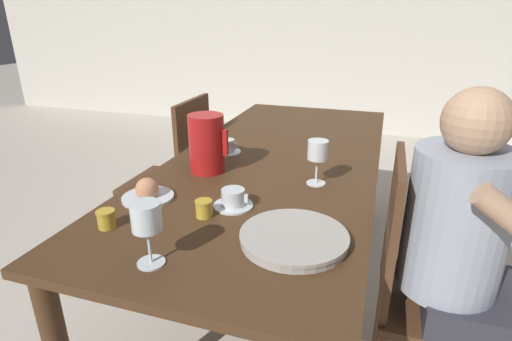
# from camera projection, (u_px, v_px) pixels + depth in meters

# --- Properties ---
(ground_plane) EXTENTS (20.00, 20.00, 0.00)m
(ground_plane) POSITION_uv_depth(u_px,v_px,m) (275.00, 285.00, 2.13)
(ground_plane) COLOR beige
(wall_back) EXTENTS (10.00, 0.06, 2.60)m
(wall_back) POSITION_uv_depth(u_px,v_px,m) (352.00, 19.00, 4.49)
(wall_back) COLOR beige
(wall_back) RESTS_ON ground_plane
(dining_table) EXTENTS (0.91, 2.16, 0.73)m
(dining_table) POSITION_uv_depth(u_px,v_px,m) (277.00, 173.00, 1.90)
(dining_table) COLOR #472D19
(dining_table) RESTS_ON ground_plane
(chair_person_side) EXTENTS (0.42, 0.42, 0.93)m
(chair_person_side) POSITION_uv_depth(u_px,v_px,m) (422.00, 284.00, 1.36)
(chair_person_side) COLOR #51331E
(chair_person_side) RESTS_ON ground_plane
(chair_opposite) EXTENTS (0.42, 0.42, 0.93)m
(chair_opposite) POSITION_uv_depth(u_px,v_px,m) (177.00, 175.00, 2.29)
(chair_opposite) COLOR #51331E
(chair_opposite) RESTS_ON ground_plane
(person_seated) EXTENTS (0.39, 0.41, 1.17)m
(person_seated) POSITION_uv_depth(u_px,v_px,m) (464.00, 244.00, 1.22)
(person_seated) COLOR #33333D
(person_seated) RESTS_ON ground_plane
(red_pitcher) EXTENTS (0.17, 0.15, 0.24)m
(red_pitcher) POSITION_uv_depth(u_px,v_px,m) (207.00, 143.00, 1.65)
(red_pitcher) COLOR red
(red_pitcher) RESTS_ON dining_table
(wine_glass_water) EXTENTS (0.08, 0.08, 0.18)m
(wine_glass_water) POSITION_uv_depth(u_px,v_px,m) (318.00, 152.00, 1.52)
(wine_glass_water) COLOR white
(wine_glass_water) RESTS_ON dining_table
(wine_glass_juice) EXTENTS (0.08, 0.08, 0.18)m
(wine_glass_juice) POSITION_uv_depth(u_px,v_px,m) (147.00, 220.00, 1.02)
(wine_glass_juice) COLOR white
(wine_glass_juice) RESTS_ON dining_table
(teacup_near_person) EXTENTS (0.14, 0.14, 0.06)m
(teacup_near_person) POSITION_uv_depth(u_px,v_px,m) (233.00, 199.00, 1.37)
(teacup_near_person) COLOR silver
(teacup_near_person) RESTS_ON dining_table
(teacup_across) EXTENTS (0.14, 0.14, 0.06)m
(teacup_across) POSITION_uv_depth(u_px,v_px,m) (226.00, 147.00, 1.91)
(teacup_across) COLOR silver
(teacup_across) RESTS_ON dining_table
(serving_tray) EXTENTS (0.32, 0.32, 0.03)m
(serving_tray) POSITION_uv_depth(u_px,v_px,m) (294.00, 238.00, 1.16)
(serving_tray) COLOR #B7B2A8
(serving_tray) RESTS_ON dining_table
(bread_plate) EXTENTS (0.18, 0.18, 0.08)m
(bread_plate) POSITION_uv_depth(u_px,v_px,m) (148.00, 193.00, 1.43)
(bread_plate) COLOR silver
(bread_plate) RESTS_ON dining_table
(jam_jar_amber) EXTENTS (0.06, 0.06, 0.06)m
(jam_jar_amber) POSITION_uv_depth(u_px,v_px,m) (106.00, 218.00, 1.23)
(jam_jar_amber) COLOR gold
(jam_jar_amber) RESTS_ON dining_table
(jam_jar_red) EXTENTS (0.06, 0.06, 0.06)m
(jam_jar_red) POSITION_uv_depth(u_px,v_px,m) (204.00, 208.00, 1.30)
(jam_jar_red) COLOR gold
(jam_jar_red) RESTS_ON dining_table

